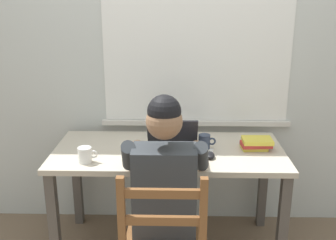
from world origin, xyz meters
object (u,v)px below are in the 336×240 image
(computer_mouse, at_px, (210,155))
(book_stack_main, at_px, (256,143))
(seated_person, at_px, (165,186))
(coffee_mug_white, at_px, (85,155))
(coffee_mug_dark, at_px, (205,142))
(desk, at_px, (169,163))
(laptop, at_px, (172,147))
(landscape_photo_print, at_px, (187,140))

(computer_mouse, bearing_deg, book_stack_main, 25.72)
(seated_person, distance_m, coffee_mug_white, 0.54)
(computer_mouse, distance_m, coffee_mug_dark, 0.15)
(coffee_mug_white, bearing_deg, computer_mouse, 6.68)
(desk, height_order, laptop, laptop)
(book_stack_main, bearing_deg, landscape_photo_print, 161.66)
(seated_person, height_order, coffee_mug_dark, seated_person)
(coffee_mug_white, relative_size, landscape_photo_print, 0.93)
(desk, relative_size, seated_person, 1.22)
(coffee_mug_dark, bearing_deg, computer_mouse, -80.18)
(laptop, relative_size, coffee_mug_white, 2.73)
(desk, bearing_deg, laptop, -75.66)
(seated_person, xyz_separation_m, coffee_mug_white, (-0.49, 0.20, 0.10))
(seated_person, distance_m, computer_mouse, 0.41)
(coffee_mug_white, distance_m, landscape_photo_print, 0.74)
(computer_mouse, relative_size, landscape_photo_print, 0.77)
(computer_mouse, bearing_deg, coffee_mug_white, -173.32)
(seated_person, bearing_deg, laptop, 83.93)
(laptop, bearing_deg, book_stack_main, 11.52)
(seated_person, distance_m, coffee_mug_dark, 0.51)
(seated_person, xyz_separation_m, landscape_photo_print, (0.13, 0.59, 0.06))
(seated_person, relative_size, landscape_photo_print, 9.62)
(computer_mouse, height_order, coffee_mug_dark, coffee_mug_dark)
(computer_mouse, height_order, landscape_photo_print, computer_mouse)
(laptop, distance_m, landscape_photo_print, 0.29)
(book_stack_main, bearing_deg, computer_mouse, -154.28)
(laptop, bearing_deg, computer_mouse, -9.33)
(seated_person, bearing_deg, coffee_mug_white, 157.75)
(book_stack_main, relative_size, landscape_photo_print, 1.59)
(laptop, bearing_deg, landscape_photo_print, 69.49)
(seated_person, relative_size, coffee_mug_dark, 10.88)
(desk, height_order, coffee_mug_white, coffee_mug_white)
(laptop, height_order, book_stack_main, laptop)
(coffee_mug_dark, bearing_deg, desk, -177.78)
(coffee_mug_white, xyz_separation_m, landscape_photo_print, (0.63, 0.39, -0.05))
(desk, height_order, seated_person, seated_person)
(desk, distance_m, computer_mouse, 0.32)
(coffee_mug_white, distance_m, book_stack_main, 1.11)
(coffee_mug_dark, bearing_deg, seated_person, -119.71)
(laptop, bearing_deg, coffee_mug_white, -166.30)
(laptop, xyz_separation_m, computer_mouse, (0.24, -0.04, -0.03))
(coffee_mug_dark, xyz_separation_m, landscape_photo_print, (-0.11, 0.16, -0.05))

